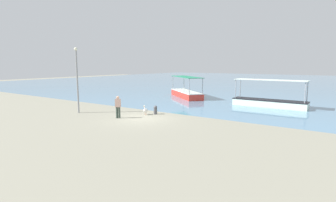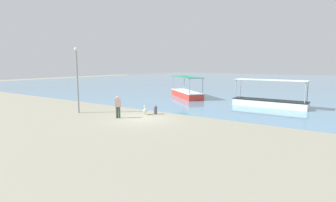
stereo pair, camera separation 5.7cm
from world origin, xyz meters
TOP-DOWN VIEW (x-y plane):
  - ground at (0.00, 0.00)m, footprint 120.00×120.00m
  - harbor_water at (0.00, 48.00)m, footprint 110.00×90.00m
  - fishing_boat_far_right at (6.67, 10.96)m, footprint 6.77×1.76m
  - fishing_boat_outer at (-3.53, 12.81)m, footprint 6.45×5.88m
  - pelican at (-0.64, 1.29)m, footprint 0.40×0.80m
  - lamp_post at (-5.81, -1.19)m, footprint 0.28×0.28m
  - mooring_bollard at (-0.10, 1.93)m, footprint 0.29×0.29m
  - fisherman_standing at (-1.50, -0.90)m, footprint 0.46×0.39m

SIDE VIEW (x-z plane):
  - ground at x=0.00m, z-range 0.00..0.00m
  - harbor_water at x=0.00m, z-range 0.00..0.00m
  - pelican at x=-0.64m, z-range -0.02..0.78m
  - mooring_bollard at x=-0.10m, z-range 0.02..0.74m
  - fishing_boat_far_right at x=6.67m, z-range -0.77..1.82m
  - fishing_boat_outer at x=-3.53m, z-range -0.72..1.81m
  - fisherman_standing at x=-1.50m, z-range 0.06..1.75m
  - lamp_post at x=-5.81m, z-range 0.35..5.77m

